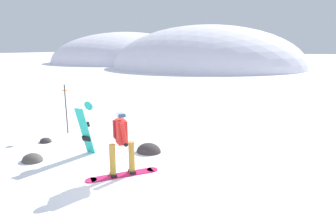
% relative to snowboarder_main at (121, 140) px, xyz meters
% --- Properties ---
extents(ground_plane, '(300.00, 300.00, 0.00)m').
position_rel_snowboarder_main_xyz_m(ground_plane, '(-0.07, -0.41, -0.92)').
color(ground_plane, white).
extents(ridge_peak_main, '(29.73, 26.76, 13.04)m').
position_rel_snowboarder_main_xyz_m(ridge_peak_main, '(-8.91, 38.98, -0.92)').
color(ridge_peak_main, white).
rests_on(ridge_peak_main, ground).
extents(ridge_peak_far, '(31.85, 28.67, 12.51)m').
position_rel_snowboarder_main_xyz_m(ridge_peak_far, '(-28.90, 47.95, -0.92)').
color(ridge_peak_far, white).
rests_on(ridge_peak_far, ground).
extents(snowboarder_main, '(1.36, 1.41, 1.71)m').
position_rel_snowboarder_main_xyz_m(snowboarder_main, '(0.00, 0.00, 0.00)').
color(snowboarder_main, '#D11E5B').
rests_on(snowboarder_main, ground).
extents(spare_snowboard, '(0.28, 0.51, 1.60)m').
position_rel_snowboarder_main_xyz_m(spare_snowboard, '(-1.71, 0.78, -0.11)').
color(spare_snowboard, '#23B7A3').
rests_on(spare_snowboard, ground).
extents(piste_marker_near, '(0.20, 0.20, 1.86)m').
position_rel_snowboarder_main_xyz_m(piste_marker_near, '(-3.83, 2.32, 0.15)').
color(piste_marker_near, black).
rests_on(piste_marker_near, ground).
extents(rock_dark, '(0.77, 0.65, 0.54)m').
position_rel_snowboarder_main_xyz_m(rock_dark, '(-0.14, 1.72, -0.92)').
color(rock_dark, '#383333').
rests_on(rock_dark, ground).
extents(rock_mid, '(0.61, 0.52, 0.43)m').
position_rel_snowboarder_main_xyz_m(rock_mid, '(-2.82, -0.22, -0.92)').
color(rock_mid, '#4C4742').
rests_on(rock_mid, ground).
extents(rock_small, '(0.42, 0.35, 0.29)m').
position_rel_snowboarder_main_xyz_m(rock_small, '(-3.77, 1.18, -0.92)').
color(rock_small, '#383333').
rests_on(rock_small, ground).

